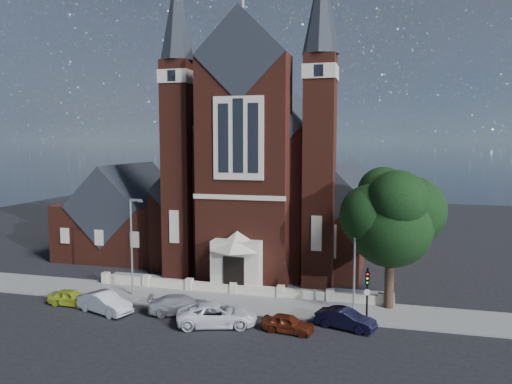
% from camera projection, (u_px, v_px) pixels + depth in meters
% --- Properties ---
extents(ground, '(120.00, 120.00, 0.00)m').
position_uv_depth(ground, '(259.00, 269.00, 49.86)').
color(ground, black).
rests_on(ground, ground).
extents(pavement_strip, '(60.00, 5.00, 0.12)m').
position_uv_depth(pavement_strip, '(227.00, 302.00, 39.75)').
color(pavement_strip, slate).
rests_on(pavement_strip, ground).
extents(forecourt_paving, '(26.00, 3.00, 0.14)m').
position_uv_depth(forecourt_paving, '(241.00, 287.00, 43.60)').
color(forecourt_paving, slate).
rests_on(forecourt_paving, ground).
extents(forecourt_wall, '(24.00, 0.40, 0.90)m').
position_uv_depth(forecourt_wall, '(234.00, 294.00, 41.68)').
color(forecourt_wall, beige).
rests_on(forecourt_wall, ground).
extents(church, '(20.01, 34.90, 29.20)m').
position_uv_depth(church, '(276.00, 181.00, 56.66)').
color(church, '#4F1F15').
rests_on(church, ground).
extents(parish_hall, '(12.00, 12.20, 10.24)m').
position_uv_depth(parish_hall, '(129.00, 219.00, 56.37)').
color(parish_hall, '#4F1F15').
rests_on(parish_hall, ground).
extents(street_tree, '(6.40, 6.60, 10.70)m').
position_uv_depth(street_tree, '(392.00, 219.00, 37.03)').
color(street_tree, black).
rests_on(street_tree, ground).
extents(street_lamp_left, '(1.16, 0.22, 8.09)m').
position_uv_depth(street_lamp_left, '(132.00, 241.00, 40.80)').
color(street_lamp_left, gray).
rests_on(street_lamp_left, ground).
extents(street_lamp_right, '(1.16, 0.22, 8.09)m').
position_uv_depth(street_lamp_right, '(356.00, 254.00, 36.26)').
color(street_lamp_right, gray).
rests_on(street_lamp_right, ground).
extents(traffic_signal, '(0.28, 0.42, 4.00)m').
position_uv_depth(traffic_signal, '(367.00, 288.00, 34.72)').
color(traffic_signal, black).
rests_on(traffic_signal, ground).
extents(car_lime_van, '(3.68, 1.56, 1.24)m').
position_uv_depth(car_lime_van, '(71.00, 297.00, 38.85)').
color(car_lime_van, '#A8B925').
rests_on(car_lime_van, ground).
extents(car_silver_a, '(4.89, 3.02, 1.52)m').
position_uv_depth(car_silver_a, '(105.00, 303.00, 37.16)').
color(car_silver_a, '#B1B5B9').
rests_on(car_silver_a, ground).
extents(car_silver_b, '(5.19, 3.36, 1.40)m').
position_uv_depth(car_silver_b, '(182.00, 305.00, 36.87)').
color(car_silver_b, '#919298').
rests_on(car_silver_b, ground).
extents(car_white_suv, '(6.06, 4.07, 1.54)m').
position_uv_depth(car_white_suv, '(217.00, 315.00, 34.55)').
color(car_white_suv, white).
rests_on(car_white_suv, ground).
extents(car_dark_red, '(3.74, 1.93, 1.22)m').
position_uv_depth(car_dark_red, '(288.00, 323.00, 33.35)').
color(car_dark_red, '#561E0E').
rests_on(car_dark_red, ground).
extents(car_navy, '(4.35, 2.60, 1.36)m').
position_uv_depth(car_navy, '(346.00, 319.00, 33.98)').
color(car_navy, black).
rests_on(car_navy, ground).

